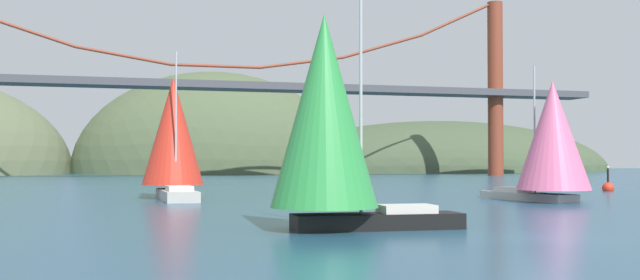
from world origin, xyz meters
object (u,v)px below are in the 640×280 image
object	(u,v)px
sailboat_scarlet_sail	(173,135)
channel_buoy	(608,187)
sailboat_pink_spinnaker	(551,138)
sailboat_green_sail	(328,117)

from	to	relation	value
sailboat_scarlet_sail	channel_buoy	bearing A→B (deg)	2.46
sailboat_pink_spinnaker	sailboat_green_sail	distance (m)	26.05
sailboat_pink_spinnaker	sailboat_green_sail	xyz separation A→B (m)	(-21.10, -15.27, 0.34)
sailboat_pink_spinnaker	channel_buoy	world-z (taller)	sailboat_pink_spinnaker
sailboat_scarlet_sail	sailboat_green_sail	bearing A→B (deg)	-80.76
sailboat_scarlet_sail	sailboat_pink_spinnaker	world-z (taller)	sailboat_scarlet_sail
sailboat_green_sail	sailboat_pink_spinnaker	bearing A→B (deg)	35.90
channel_buoy	sailboat_scarlet_sail	bearing A→B (deg)	-177.54
sailboat_green_sail	sailboat_scarlet_sail	bearing A→B (deg)	99.24
channel_buoy	sailboat_pink_spinnaker	bearing A→B (deg)	-137.79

